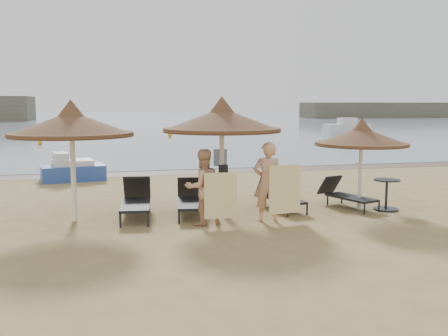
# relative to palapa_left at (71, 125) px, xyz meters

# --- Properties ---
(ground) EXTENTS (160.00, 160.00, 0.00)m
(ground) POSITION_rel_palapa_left_xyz_m (3.72, -1.41, -2.33)
(ground) COLOR #98804E
(ground) RESTS_ON ground
(sea) EXTENTS (200.00, 140.00, 0.03)m
(sea) POSITION_rel_palapa_left_xyz_m (3.72, 78.59, -2.31)
(sea) COLOR slate
(sea) RESTS_ON ground
(wet_sand_strip) EXTENTS (200.00, 1.60, 0.01)m
(wet_sand_strip) POSITION_rel_palapa_left_xyz_m (3.72, 7.99, -2.32)
(wet_sand_strip) COLOR brown
(wet_sand_strip) RESTS_ON ground
(palapa_left) EXTENTS (2.95, 2.95, 2.92)m
(palapa_left) POSITION_rel_palapa_left_xyz_m (0.00, 0.00, 0.00)
(palapa_left) COLOR white
(palapa_left) RESTS_ON ground
(palapa_center) EXTENTS (3.03, 3.03, 3.01)m
(palapa_center) POSITION_rel_palapa_left_xyz_m (3.65, 0.03, 0.07)
(palapa_center) COLOR white
(palapa_center) RESTS_ON ground
(palapa_right) EXTENTS (2.47, 2.47, 2.45)m
(palapa_right) POSITION_rel_palapa_left_xyz_m (7.35, -0.35, -0.38)
(palapa_right) COLOR white
(palapa_right) RESTS_ON ground
(lounger_far_left) EXTENTS (0.90, 2.15, 0.93)m
(lounger_far_left) POSITION_rel_palapa_left_xyz_m (1.48, 0.20, -1.91)
(lounger_far_left) COLOR black
(lounger_far_left) RESTS_ON ground
(lounger_near_left) EXTENTS (0.92, 2.04, 0.88)m
(lounger_near_left) POSITION_rel_palapa_left_xyz_m (2.85, 0.14, -1.93)
(lounger_near_left) COLOR black
(lounger_near_left) RESTS_ON ground
(lounger_near_right) EXTENTS (0.90, 1.93, 0.83)m
(lounger_near_right) POSITION_rel_palapa_left_xyz_m (5.27, 0.24, -1.95)
(lounger_near_right) COLOR black
(lounger_near_right) RESTS_ON ground
(lounger_far_right) EXTENTS (1.12, 1.89, 0.80)m
(lounger_far_right) POSITION_rel_palapa_left_xyz_m (7.12, 0.04, -1.97)
(lounger_far_right) COLOR black
(lounger_far_right) RESTS_ON ground
(side_table) EXTENTS (0.68, 0.68, 0.83)m
(side_table) POSITION_rel_palapa_left_xyz_m (8.01, -0.59, -1.94)
(side_table) COLOR black
(side_table) RESTS_ON ground
(person_left) EXTENTS (1.07, 0.82, 2.06)m
(person_left) POSITION_rel_palapa_left_xyz_m (2.94, -1.06, -1.29)
(person_left) COLOR tan
(person_left) RESTS_ON ground
(person_right) EXTENTS (1.14, 0.86, 2.23)m
(person_right) POSITION_rel_palapa_left_xyz_m (4.53, -1.07, -1.21)
(person_right) COLOR tan
(person_right) RESTS_ON ground
(towel_left) EXTENTS (0.76, 0.05, 1.06)m
(towel_left) POSITION_rel_palapa_left_xyz_m (3.29, -1.41, -1.59)
(towel_left) COLOR yellow
(towel_left) RESTS_ON ground
(towel_right) EXTENTS (0.83, 0.14, 1.17)m
(towel_right) POSITION_rel_palapa_left_xyz_m (4.88, -1.32, -1.52)
(towel_right) COLOR yellow
(towel_right) RESTS_ON ground
(bag_patterned) EXTENTS (0.36, 0.21, 0.43)m
(bag_patterned) POSITION_rel_palapa_left_xyz_m (3.65, 0.21, -0.90)
(bag_patterned) COLOR white
(bag_patterned) RESTS_ON ground
(bag_dark) EXTENTS (0.24, 0.11, 0.33)m
(bag_dark) POSITION_rel_palapa_left_xyz_m (3.65, -0.13, -1.21)
(bag_dark) COLOR black
(bag_dark) RESTS_ON ground
(pedal_boat) EXTENTS (2.43, 1.69, 1.04)m
(pedal_boat) POSITION_rel_palapa_left_xyz_m (-0.48, 6.77, -1.94)
(pedal_boat) COLOR #294A9E
(pedal_boat) RESTS_ON ground
(buoy_left) EXTENTS (0.34, 0.34, 0.34)m
(buoy_left) POSITION_rel_palapa_left_xyz_m (-3.67, 23.80, -2.16)
(buoy_left) COLOR #EFAD11
(buoy_left) RESTS_ON ground
(buoy_mid) EXTENTS (0.40, 0.40, 0.40)m
(buoy_mid) POSITION_rel_palapa_left_xyz_m (6.03, 29.89, -2.13)
(buoy_mid) COLOR #EFAD11
(buoy_mid) RESTS_ON ground
(buoy_right) EXTENTS (0.31, 0.31, 0.31)m
(buoy_right) POSITION_rel_palapa_left_xyz_m (16.56, 20.84, -2.17)
(buoy_right) COLOR #EFAD11
(buoy_right) RESTS_ON ground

